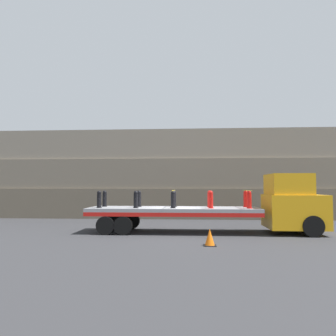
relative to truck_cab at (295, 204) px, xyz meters
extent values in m
plane|color=#2D2D30|center=(-6.19, 0.00, -1.48)|extent=(120.00, 120.00, 0.00)
cube|color=#665B4C|center=(-6.19, 8.20, -0.36)|extent=(60.00, 3.00, 2.23)
cube|color=#756B5B|center=(-6.19, 8.35, 1.87)|extent=(60.00, 3.00, 2.23)
cube|color=gray|center=(-6.19, 8.50, 4.10)|extent=(60.00, 3.00, 2.23)
cube|color=orange|center=(-0.04, 0.00, -0.36)|extent=(2.80, 2.53, 1.68)
cube|color=orange|center=(-0.32, 0.00, 1.01)|extent=(1.96, 2.33, 1.06)
cube|color=black|center=(0.73, 0.00, -0.02)|extent=(1.12, 2.23, 0.94)
cylinder|color=black|center=(0.45, -1.20, -0.97)|extent=(1.01, 0.28, 1.01)
cylinder|color=black|center=(0.45, 1.20, -0.97)|extent=(1.01, 0.28, 1.01)
cube|color=gray|center=(-6.19, 0.00, -0.28)|extent=(8.82, 2.44, 0.18)
cube|color=red|center=(-6.19, -1.18, -0.47)|extent=(8.82, 0.08, 0.20)
cube|color=red|center=(-6.19, 1.18, -0.47)|extent=(8.82, 0.08, 0.20)
cylinder|color=black|center=(-8.61, -1.12, -1.02)|extent=(0.92, 0.30, 0.92)
cylinder|color=black|center=(-8.61, 1.12, -1.02)|extent=(0.92, 0.30, 0.92)
cylinder|color=black|center=(-9.50, -1.12, -1.02)|extent=(0.92, 0.30, 0.92)
cylinder|color=black|center=(-9.50, 1.12, -1.02)|extent=(0.92, 0.30, 0.92)
cylinder|color=black|center=(-10.00, -0.54, -0.18)|extent=(0.28, 0.28, 0.03)
cylinder|color=black|center=(-10.00, -0.54, 0.17)|extent=(0.23, 0.23, 0.73)
sphere|color=black|center=(-10.00, -0.54, 0.58)|extent=(0.21, 0.21, 0.21)
cylinder|color=black|center=(-10.00, -0.70, 0.26)|extent=(0.10, 0.10, 0.10)
cylinder|color=black|center=(-10.00, -0.37, 0.26)|extent=(0.10, 0.10, 0.10)
cylinder|color=black|center=(-10.00, 0.54, -0.18)|extent=(0.28, 0.28, 0.03)
cylinder|color=black|center=(-10.00, 0.54, 0.17)|extent=(0.23, 0.23, 0.73)
sphere|color=black|center=(-10.00, 0.54, 0.58)|extent=(0.21, 0.21, 0.21)
cylinder|color=black|center=(-10.00, 0.37, 0.26)|extent=(0.10, 0.10, 0.10)
cylinder|color=black|center=(-10.00, 0.70, 0.26)|extent=(0.10, 0.10, 0.10)
cylinder|color=black|center=(-8.09, -0.54, -0.18)|extent=(0.28, 0.28, 0.03)
cylinder|color=black|center=(-8.09, -0.54, 0.17)|extent=(0.23, 0.23, 0.73)
sphere|color=black|center=(-8.09, -0.54, 0.58)|extent=(0.21, 0.21, 0.21)
cylinder|color=black|center=(-8.09, -0.70, 0.26)|extent=(0.10, 0.10, 0.10)
cylinder|color=black|center=(-8.09, -0.37, 0.26)|extent=(0.10, 0.10, 0.10)
cylinder|color=black|center=(-8.09, 0.54, -0.18)|extent=(0.28, 0.28, 0.03)
cylinder|color=black|center=(-8.09, 0.54, 0.17)|extent=(0.23, 0.23, 0.73)
sphere|color=black|center=(-8.09, 0.54, 0.58)|extent=(0.21, 0.21, 0.21)
cylinder|color=black|center=(-8.09, 0.37, 0.26)|extent=(0.10, 0.10, 0.10)
cylinder|color=black|center=(-8.09, 0.70, 0.26)|extent=(0.10, 0.10, 0.10)
cylinder|color=black|center=(-6.19, -0.54, -0.18)|extent=(0.28, 0.28, 0.03)
cylinder|color=black|center=(-6.19, -0.54, 0.17)|extent=(0.23, 0.23, 0.73)
sphere|color=black|center=(-6.19, -0.54, 0.58)|extent=(0.21, 0.21, 0.21)
cylinder|color=black|center=(-6.19, -0.70, 0.26)|extent=(0.10, 0.10, 0.10)
cylinder|color=black|center=(-6.19, -0.37, 0.26)|extent=(0.10, 0.10, 0.10)
cylinder|color=black|center=(-6.19, 0.54, -0.18)|extent=(0.28, 0.28, 0.03)
cylinder|color=black|center=(-6.19, 0.54, 0.17)|extent=(0.23, 0.23, 0.73)
sphere|color=black|center=(-6.19, 0.54, 0.58)|extent=(0.21, 0.21, 0.21)
cylinder|color=black|center=(-6.19, 0.37, 0.26)|extent=(0.10, 0.10, 0.10)
cylinder|color=black|center=(-6.19, 0.70, 0.26)|extent=(0.10, 0.10, 0.10)
cylinder|color=red|center=(-4.28, -0.54, -0.18)|extent=(0.28, 0.28, 0.03)
cylinder|color=red|center=(-4.28, -0.54, 0.17)|extent=(0.23, 0.23, 0.73)
sphere|color=red|center=(-4.28, -0.54, 0.58)|extent=(0.21, 0.21, 0.21)
cylinder|color=red|center=(-4.28, -0.70, 0.26)|extent=(0.10, 0.10, 0.10)
cylinder|color=red|center=(-4.28, -0.37, 0.26)|extent=(0.10, 0.10, 0.10)
cylinder|color=red|center=(-4.28, 0.54, -0.18)|extent=(0.28, 0.28, 0.03)
cylinder|color=red|center=(-4.28, 0.54, 0.17)|extent=(0.23, 0.23, 0.73)
sphere|color=red|center=(-4.28, 0.54, 0.58)|extent=(0.21, 0.21, 0.21)
cylinder|color=red|center=(-4.28, 0.37, 0.26)|extent=(0.10, 0.10, 0.10)
cylinder|color=red|center=(-4.28, 0.70, 0.26)|extent=(0.10, 0.10, 0.10)
cylinder|color=red|center=(-2.38, -0.54, -0.18)|extent=(0.28, 0.28, 0.03)
cylinder|color=red|center=(-2.38, -0.54, 0.17)|extent=(0.23, 0.23, 0.73)
sphere|color=red|center=(-2.38, -0.54, 0.58)|extent=(0.21, 0.21, 0.21)
cylinder|color=red|center=(-2.38, -0.70, 0.26)|extent=(0.10, 0.10, 0.10)
cylinder|color=red|center=(-2.38, -0.37, 0.26)|extent=(0.10, 0.10, 0.10)
cylinder|color=red|center=(-2.38, 0.54, -0.18)|extent=(0.28, 0.28, 0.03)
cylinder|color=red|center=(-2.38, 0.54, 0.17)|extent=(0.23, 0.23, 0.73)
sphere|color=red|center=(-2.38, 0.54, 0.58)|extent=(0.21, 0.21, 0.21)
cylinder|color=red|center=(-2.38, 0.37, 0.26)|extent=(0.10, 0.10, 0.10)
cylinder|color=red|center=(-2.38, 0.70, 0.26)|extent=(0.10, 0.10, 0.10)
cube|color=yellow|center=(-6.19, 0.00, 0.70)|extent=(0.05, 2.64, 0.01)
cube|color=yellow|center=(-2.38, 0.00, 0.70)|extent=(0.05, 2.64, 0.01)
cube|color=black|center=(-4.53, -3.76, -1.47)|extent=(0.51, 0.51, 0.03)
cone|color=orange|center=(-4.53, -3.76, -1.13)|extent=(0.39, 0.39, 0.65)
camera|label=1|loc=(-5.29, -17.15, 0.89)|focal=35.00mm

